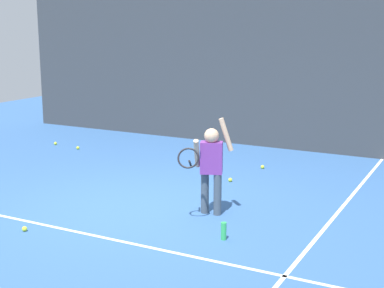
{
  "coord_description": "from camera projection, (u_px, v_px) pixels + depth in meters",
  "views": [
    {
      "loc": [
        4.32,
        -6.43,
        2.59
      ],
      "look_at": [
        0.54,
        0.75,
        0.85
      ],
      "focal_mm": 52.84,
      "sensor_mm": 36.0,
      "label": 1
    }
  ],
  "objects": [
    {
      "name": "ground_plane",
      "position": [
        135.0,
        208.0,
        8.08
      ],
      "size": [
        20.0,
        20.0,
        0.0
      ],
      "primitive_type": "plane",
      "color": "#335B93"
    },
    {
      "name": "court_line_baseline",
      "position": [
        84.0,
        233.0,
        7.1
      ],
      "size": [
        9.0,
        0.05,
        0.0
      ],
      "primitive_type": "cube",
      "color": "white",
      "rests_on": "ground"
    },
    {
      "name": "court_line_sideline",
      "position": [
        335.0,
        216.0,
        7.75
      ],
      "size": [
        0.05,
        9.0,
        0.0
      ],
      "primitive_type": "cube",
      "color": "white",
      "rests_on": "ground"
    },
    {
      "name": "back_fence_windscreen",
      "position": [
        258.0,
        69.0,
        11.85
      ],
      "size": [
        11.99,
        0.08,
        3.28
      ],
      "primitive_type": "cube",
      "color": "#383D42",
      "rests_on": "ground"
    },
    {
      "name": "fence_post_0",
      "position": [
        47.0,
        58.0,
        14.56
      ],
      "size": [
        0.09,
        0.09,
        3.43
      ],
      "primitive_type": "cylinder",
      "color": "slate",
      "rests_on": "ground"
    },
    {
      "name": "fence_post_1",
      "position": [
        142.0,
        61.0,
        13.22
      ],
      "size": [
        0.09,
        0.09,
        3.43
      ],
      "primitive_type": "cylinder",
      "color": "slate",
      "rests_on": "ground"
    },
    {
      "name": "fence_post_2",
      "position": [
        260.0,
        66.0,
        11.89
      ],
      "size": [
        0.09,
        0.09,
        3.43
      ],
      "primitive_type": "cylinder",
      "color": "slate",
      "rests_on": "ground"
    },
    {
      "name": "tennis_player",
      "position": [
        210.0,
        163.0,
        7.67
      ],
      "size": [
        0.55,
        0.76,
        1.35
      ],
      "rotation": [
        0.0,
        0.0,
        0.37
      ],
      "color": "#3F4C59",
      "rests_on": "ground"
    },
    {
      "name": "water_bottle",
      "position": [
        224.0,
        231.0,
        6.88
      ],
      "size": [
        0.07,
        0.07,
        0.22
      ],
      "primitive_type": "cylinder",
      "color": "green",
      "rests_on": "ground"
    },
    {
      "name": "tennis_ball_0",
      "position": [
        263.0,
        167.0,
        10.25
      ],
      "size": [
        0.07,
        0.07,
        0.07
      ],
      "primitive_type": "sphere",
      "color": "#CCE033",
      "rests_on": "ground"
    },
    {
      "name": "tennis_ball_1",
      "position": [
        55.0,
        143.0,
        12.25
      ],
      "size": [
        0.07,
        0.07,
        0.07
      ],
      "primitive_type": "sphere",
      "color": "#CCE033",
      "rests_on": "ground"
    },
    {
      "name": "tennis_ball_2",
      "position": [
        78.0,
        148.0,
        11.82
      ],
      "size": [
        0.07,
        0.07,
        0.07
      ],
      "primitive_type": "sphere",
      "color": "#CCE033",
      "rests_on": "ground"
    },
    {
      "name": "tennis_ball_4",
      "position": [
        230.0,
        180.0,
        9.41
      ],
      "size": [
        0.07,
        0.07,
        0.07
      ],
      "primitive_type": "sphere",
      "color": "#CCE033",
      "rests_on": "ground"
    },
    {
      "name": "tennis_ball_6",
      "position": [
        25.0,
        229.0,
        7.17
      ],
      "size": [
        0.07,
        0.07,
        0.07
      ],
      "primitive_type": "sphere",
      "color": "#CCE033",
      "rests_on": "ground"
    }
  ]
}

